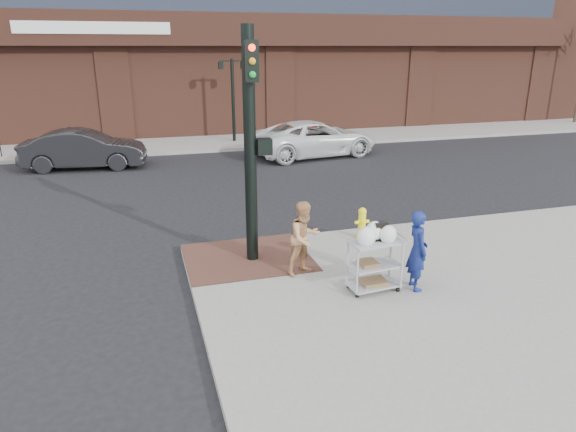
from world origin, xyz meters
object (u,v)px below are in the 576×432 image
object	(u,v)px
woman_blue	(417,250)
minivan_white	(314,139)
pedestrian_tan	(305,238)
utility_cart	(375,261)
fire_hydrant	(362,222)
lamp_post	(233,91)
sedan_dark	(84,149)
traffic_signal_pole	(251,141)

from	to	relation	value
woman_blue	minivan_white	xyz separation A→B (m)	(2.61, 13.48, -0.16)
pedestrian_tan	utility_cart	bearing A→B (deg)	-69.82
utility_cart	woman_blue	bearing A→B (deg)	-10.29
pedestrian_tan	fire_hydrant	world-z (taller)	pedestrian_tan
minivan_white	lamp_post	bearing A→B (deg)	26.30
pedestrian_tan	minivan_white	size ratio (longest dim) A/B	0.28
woman_blue	pedestrian_tan	distance (m)	2.29
utility_cart	sedan_dark	bearing A→B (deg)	114.75
traffic_signal_pole	minivan_white	distance (m)	12.53
traffic_signal_pole	woman_blue	distance (m)	4.06
traffic_signal_pole	minivan_white	bearing A→B (deg)	64.34
pedestrian_tan	traffic_signal_pole	bearing A→B (deg)	107.71
minivan_white	utility_cart	world-z (taller)	minivan_white
woman_blue	sedan_dark	world-z (taller)	woman_blue
traffic_signal_pole	sedan_dark	xyz separation A→B (m)	(-4.37, 11.43, -2.05)
traffic_signal_pole	utility_cart	world-z (taller)	traffic_signal_pole
lamp_post	pedestrian_tan	size ratio (longest dim) A/B	2.53
woman_blue	pedestrian_tan	bearing A→B (deg)	63.86
minivan_white	fire_hydrant	xyz separation A→B (m)	(-2.46, -10.59, -0.24)
pedestrian_tan	sedan_dark	bearing A→B (deg)	90.67
minivan_white	fire_hydrant	distance (m)	10.87
lamp_post	utility_cart	distance (m)	17.52
lamp_post	minivan_white	world-z (taller)	lamp_post
traffic_signal_pole	woman_blue	size ratio (longest dim) A/B	3.11
utility_cart	pedestrian_tan	bearing A→B (deg)	132.27
pedestrian_tan	utility_cart	distance (m)	1.57
minivan_white	traffic_signal_pole	bearing A→B (deg)	145.49
woman_blue	utility_cart	xyz separation A→B (m)	(-0.83, 0.15, -0.18)
sedan_dark	fire_hydrant	distance (m)	13.08
woman_blue	sedan_dark	bearing A→B (deg)	35.91
fire_hydrant	lamp_post	bearing A→B (deg)	91.63
lamp_post	sedan_dark	distance (m)	8.04
traffic_signal_pole	utility_cart	size ratio (longest dim) A/B	3.61
lamp_post	woman_blue	world-z (taller)	lamp_post
woman_blue	sedan_dark	size ratio (longest dim) A/B	0.34
traffic_signal_pole	fire_hydrant	world-z (taller)	traffic_signal_pole
sedan_dark	pedestrian_tan	bearing A→B (deg)	-150.52
woman_blue	fire_hydrant	bearing A→B (deg)	5.54
lamp_post	traffic_signal_pole	bearing A→B (deg)	-99.24
pedestrian_tan	minivan_white	distance (m)	12.98
minivan_white	fire_hydrant	bearing A→B (deg)	158.07
sedan_dark	fire_hydrant	bearing A→B (deg)	-139.54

